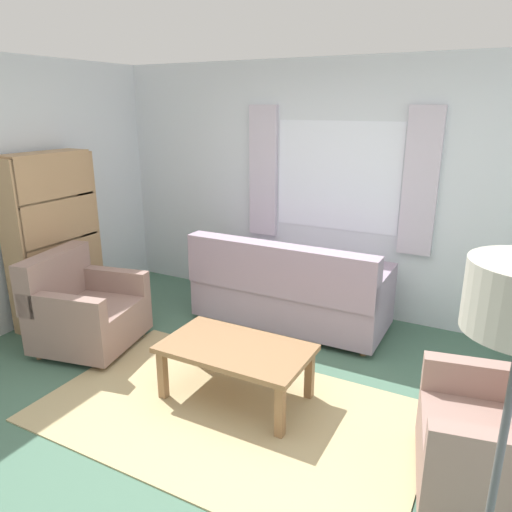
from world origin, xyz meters
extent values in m
plane|color=#476B56|center=(0.00, 0.00, 0.00)|extent=(6.24, 6.24, 0.00)
cube|color=silver|center=(0.00, 2.26, 1.30)|extent=(5.32, 0.12, 2.60)
cube|color=white|center=(0.00, 2.20, 1.45)|extent=(1.30, 0.01, 1.10)
cube|color=silver|center=(-0.83, 2.17, 1.45)|extent=(0.32, 0.06, 1.40)
cube|color=silver|center=(0.83, 2.17, 1.45)|extent=(0.32, 0.06, 1.40)
cube|color=tan|center=(0.00, 0.00, 0.01)|extent=(2.71, 1.63, 0.01)
cube|color=#998499|center=(-0.23, 1.62, 0.25)|extent=(1.90, 0.80, 0.38)
cube|color=#998499|center=(-0.23, 1.30, 0.68)|extent=(1.90, 0.20, 0.48)
cube|color=#998499|center=(0.64, 1.62, 0.56)|extent=(0.16, 0.80, 0.24)
cube|color=#998499|center=(-1.10, 1.62, 0.56)|extent=(0.16, 0.80, 0.24)
cylinder|color=olive|center=(0.62, 1.92, 0.03)|extent=(0.06, 0.06, 0.06)
cylinder|color=olive|center=(-1.08, 1.92, 0.03)|extent=(0.06, 0.06, 0.06)
cylinder|color=olive|center=(0.62, 1.32, 0.03)|extent=(0.06, 0.06, 0.06)
cylinder|color=olive|center=(-1.08, 1.32, 0.03)|extent=(0.06, 0.06, 0.06)
cube|color=gray|center=(-1.65, 0.30, 0.24)|extent=(0.95, 0.98, 0.36)
cube|color=gray|center=(-1.97, 0.24, 0.65)|extent=(0.35, 0.86, 0.46)
cube|color=gray|center=(-1.58, -0.05, 0.53)|extent=(0.81, 0.28, 0.22)
cube|color=gray|center=(-1.72, 0.66, 0.53)|extent=(0.81, 0.28, 0.22)
cylinder|color=olive|center=(-1.27, 0.03, 0.03)|extent=(0.05, 0.05, 0.06)
cylinder|color=olive|center=(-1.41, 0.70, 0.03)|extent=(0.05, 0.05, 0.06)
cylinder|color=olive|center=(-1.90, -0.09, 0.03)|extent=(0.05, 0.05, 0.06)
cylinder|color=olive|center=(-2.03, 0.57, 0.03)|extent=(0.05, 0.05, 0.06)
cube|color=gray|center=(1.71, 0.06, 0.24)|extent=(0.94, 0.98, 0.36)
cube|color=gray|center=(1.65, 0.42, 0.53)|extent=(0.81, 0.27, 0.22)
cylinder|color=olive|center=(1.34, 0.34, 0.03)|extent=(0.05, 0.05, 0.06)
cube|color=olive|center=(-0.05, 0.20, 0.42)|extent=(1.10, 0.64, 0.04)
cube|color=olive|center=(-0.54, -0.06, 0.20)|extent=(0.06, 0.06, 0.40)
cube|color=olive|center=(0.44, -0.06, 0.20)|extent=(0.06, 0.06, 0.40)
cube|color=olive|center=(-0.54, 0.46, 0.20)|extent=(0.06, 0.06, 0.40)
cube|color=olive|center=(0.44, 0.46, 0.20)|extent=(0.06, 0.06, 0.40)
cube|color=#A87F56|center=(-2.38, 1.05, 0.85)|extent=(0.30, 0.04, 1.70)
cube|color=#A87F56|center=(-2.38, 0.15, 0.85)|extent=(0.30, 0.04, 1.70)
cube|color=#A87F56|center=(-2.24, 0.60, 0.85)|extent=(0.02, 0.90, 1.70)
cube|color=#A87F56|center=(-2.38, 0.60, 0.01)|extent=(0.30, 0.86, 0.02)
cube|color=#A87F56|center=(-2.38, 0.60, 0.43)|extent=(0.30, 0.86, 0.02)
cube|color=#A87F56|center=(-2.38, 0.60, 0.86)|extent=(0.30, 0.86, 0.02)
cube|color=#A87F56|center=(-2.38, 0.60, 1.28)|extent=(0.30, 0.86, 0.02)
cube|color=#A87F56|center=(-2.38, 0.60, 1.71)|extent=(0.30, 0.86, 0.02)
cube|color=beige|center=(-2.38, 0.97, 1.01)|extent=(0.23, 0.05, 0.29)
cube|color=#335199|center=(-2.38, 0.89, 0.98)|extent=(0.23, 0.06, 0.21)
cube|color=#7F478C|center=(-2.38, 0.81, 0.97)|extent=(0.26, 0.08, 0.21)
cube|color=#5B8E93|center=(-2.38, 0.73, 0.98)|extent=(0.24, 0.06, 0.21)
cube|color=gold|center=(-2.38, 0.64, 0.99)|extent=(0.23, 0.10, 0.25)
cube|color=#387F4C|center=(-2.38, 0.54, 0.99)|extent=(0.24, 0.08, 0.24)
cube|color=#335199|center=(-2.38, 0.44, 0.99)|extent=(0.28, 0.08, 0.24)
cube|color=#7F478C|center=(-2.38, 0.36, 1.02)|extent=(0.26, 0.07, 0.30)
cylinder|color=#4C4C51|center=(1.69, -0.89, 0.73)|extent=(0.03, 0.03, 1.41)
camera|label=1|loc=(1.59, -2.57, 2.15)|focal=34.00mm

